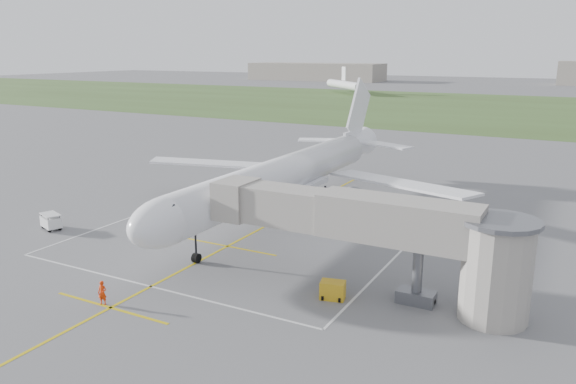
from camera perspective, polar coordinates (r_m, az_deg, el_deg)
The scene contains 11 objects.
ground at distance 58.51m, azimuth -0.65°, elevation -2.63°, with size 700.00×700.00×0.00m, color #5B5B5E.
grass_strip at distance 181.87m, azimuth 19.75°, elevation 7.98°, with size 700.00×120.00×0.02m, color #3A5224.
apron_markings at distance 53.73m, azimuth -3.65°, elevation -4.19°, with size 28.20×60.00×0.01m.
airliner at distance 58.04m, azimuth -0.30°, elevation 1.71°, with size 38.93×46.75×13.52m.
jet_bridge at distance 39.24m, azimuth 10.01°, elevation -4.09°, with size 23.40×5.00×7.20m.
gpu_unit at distance 39.91m, azimuth 4.56°, elevation -9.92°, with size 1.91×1.52×1.28m.
baggage_cart at distance 59.21m, azimuth -22.94°, elevation -2.77°, with size 2.58×2.03×1.57m.
ramp_worker_nose at distance 40.87m, azimuth -18.34°, elevation -9.70°, with size 0.62×0.41×1.70m, color red.
ramp_worker_wing at distance 64.73m, azimuth -8.71°, elevation -0.30°, with size 0.90×0.70×1.85m, color orange.
distant_hangars at distance 317.41m, azimuth 20.80°, elevation 11.11°, with size 345.00×49.00×12.00m.
distant_aircraft at distance 216.88m, azimuth 25.53°, elevation 9.25°, with size 186.05×25.23×8.85m.
Camera 1 is at (27.10, -49.05, 16.85)m, focal length 35.00 mm.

